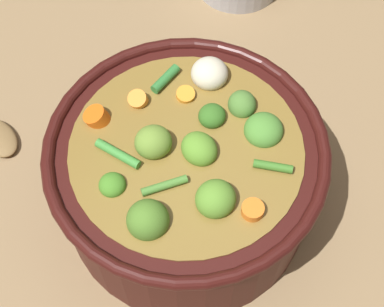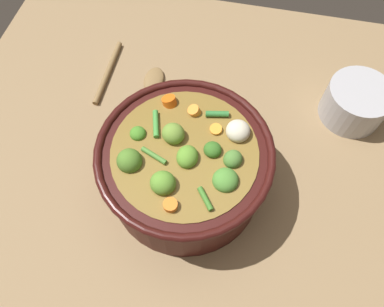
% 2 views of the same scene
% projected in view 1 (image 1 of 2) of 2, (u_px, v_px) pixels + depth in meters
% --- Properties ---
extents(ground_plane, '(1.10, 1.10, 0.00)m').
position_uv_depth(ground_plane, '(187.00, 202.00, 0.73)').
color(ground_plane, '#8C704C').
extents(cooking_pot, '(0.31, 0.31, 0.16)m').
position_uv_depth(cooking_pot, '(187.00, 175.00, 0.66)').
color(cooking_pot, '#38110F').
rests_on(cooking_pot, ground_plane).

